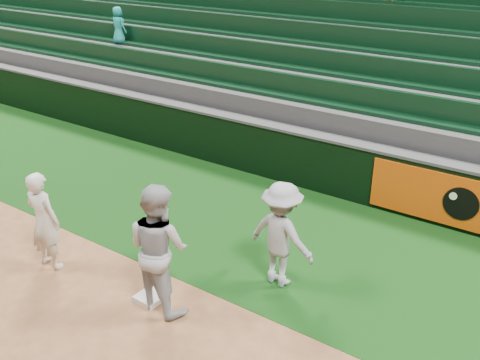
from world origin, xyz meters
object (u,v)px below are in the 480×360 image
at_px(first_base, 150,297).
at_px(baserunner, 159,248).
at_px(base_coach, 281,235).
at_px(first_baseman, 44,221).

height_order(first_base, baserunner, baserunner).
bearing_deg(baserunner, base_coach, -121.60).
xyz_separation_m(baserunner, base_coach, (1.16, 1.48, -0.12)).
relative_size(first_baseman, baserunner, 0.86).
bearing_deg(first_base, base_coach, 47.52).
bearing_deg(baserunner, first_baseman, 13.55).
xyz_separation_m(first_base, baserunner, (0.23, 0.03, 0.95)).
bearing_deg(first_base, baserunner, 6.90).
bearing_deg(base_coach, baserunner, 57.13).
relative_size(first_base, baserunner, 0.19).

